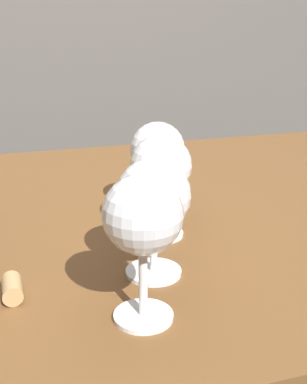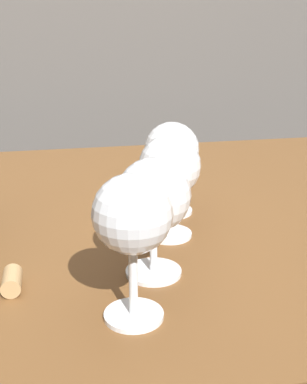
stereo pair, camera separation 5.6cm
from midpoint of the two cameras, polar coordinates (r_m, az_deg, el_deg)
dining_table at (r=0.82m, az=-7.92°, el=-7.40°), size 1.59×0.85×0.71m
wine_glass_empty at (r=0.47m, az=-4.66°, el=-3.21°), size 0.08×0.08×0.15m
wine_glass_port at (r=0.56m, az=-2.85°, el=-0.81°), size 0.09×0.09×0.14m
wine_glass_merlot at (r=0.67m, az=-1.54°, el=2.68°), size 0.08×0.08×0.14m
wine_glass_chardonnay at (r=0.76m, az=-1.66°, el=4.61°), size 0.08×0.08×0.14m
cork at (r=0.58m, az=-18.67°, el=-10.50°), size 0.02×0.04×0.02m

